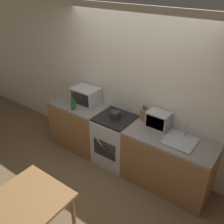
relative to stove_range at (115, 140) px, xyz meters
The scene contains 12 objects.
ground_plane 0.87m from the stove_range, 77.67° to the right, with size 16.00×16.00×0.00m, color brown.
wall_back 0.93m from the stove_range, 65.09° to the left, with size 10.00×0.06×2.60m.
counter_left_run 0.82m from the stove_range, behind, with size 1.02×0.62×0.90m.
counter_right_run 0.98m from the stove_range, ahead, with size 1.34×0.62×0.90m.
stove_range is the anchor object (origin of this frame).
kettle 0.53m from the stove_range, 136.78° to the left, with size 0.17×0.17×0.18m.
microwave 0.95m from the stove_range, behind, with size 0.47×0.35×0.29m.
bottle 0.95m from the stove_range, 165.12° to the right, with size 0.08×0.08×0.23m.
knife_block 0.72m from the stove_range, 26.64° to the left, with size 0.11×0.08×0.26m.
toaster_oven 0.91m from the stove_range, 13.54° to the left, with size 0.33×0.25×0.25m.
sink_basin 1.22m from the stove_range, ahead, with size 0.44×0.42×0.24m.
dining_table 1.86m from the stove_range, 87.04° to the right, with size 0.82×0.79×0.76m.
Camera 1 is at (1.87, -2.14, 3.02)m, focal length 40.00 mm.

